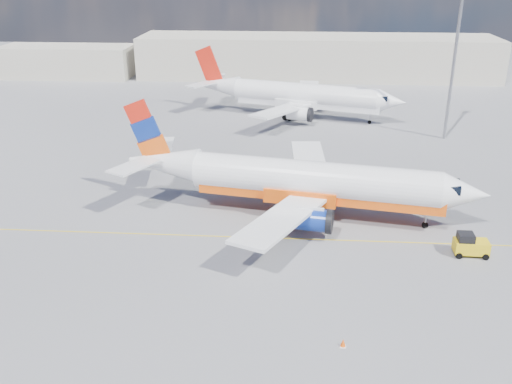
# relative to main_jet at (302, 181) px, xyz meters

# --- Properties ---
(ground) EXTENTS (240.00, 240.00, 0.00)m
(ground) POSITION_rel_main_jet_xyz_m (-1.88, -7.95, -3.42)
(ground) COLOR slate
(ground) RESTS_ON ground
(taxi_line) EXTENTS (70.00, 0.15, 0.01)m
(taxi_line) POSITION_rel_main_jet_xyz_m (-1.88, -4.95, -3.41)
(taxi_line) COLOR yellow
(taxi_line) RESTS_ON ground
(terminal_main) EXTENTS (70.00, 14.00, 8.00)m
(terminal_main) POSITION_rel_main_jet_xyz_m (3.12, 67.05, 0.58)
(terminal_main) COLOR beige
(terminal_main) RESTS_ON ground
(terminal_annex) EXTENTS (26.00, 10.00, 6.00)m
(terminal_annex) POSITION_rel_main_jet_xyz_m (-46.88, 64.05, -0.42)
(terminal_annex) COLOR beige
(terminal_annex) RESTS_ON ground
(main_jet) EXTENTS (33.98, 26.33, 10.25)m
(main_jet) POSITION_rel_main_jet_xyz_m (0.00, 0.00, 0.00)
(main_jet) COLOR white
(main_jet) RESTS_ON ground
(second_jet) EXTENTS (32.67, 24.88, 9.89)m
(second_jet) POSITION_rel_main_jet_xyz_m (-0.39, 35.37, -0.12)
(second_jet) COLOR white
(second_jet) RESTS_ON ground
(gse_tug) EXTENTS (2.73, 1.72, 1.92)m
(gse_tug) POSITION_rel_main_jet_xyz_m (13.57, -6.82, -2.51)
(gse_tug) COLOR black
(gse_tug) RESTS_ON ground
(traffic_cone) EXTENTS (0.39, 0.39, 0.55)m
(traffic_cone) POSITION_rel_main_jet_xyz_m (2.54, -19.40, -3.15)
(traffic_cone) COLOR white
(traffic_cone) RESTS_ON ground
(floodlight_mast) EXTENTS (1.41, 1.41, 19.34)m
(floodlight_mast) POSITION_rel_main_jet_xyz_m (19.09, 25.79, 8.17)
(floodlight_mast) COLOR #94939B
(floodlight_mast) RESTS_ON ground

